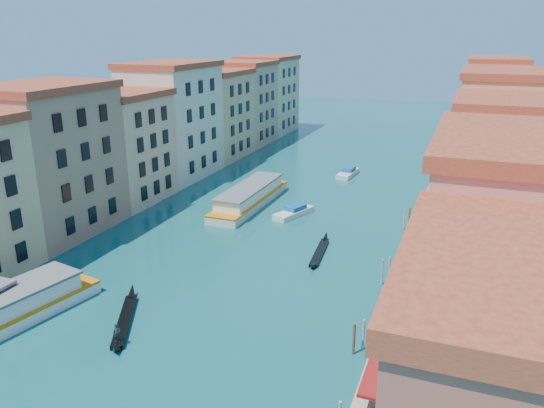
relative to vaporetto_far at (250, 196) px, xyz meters
The scene contains 10 objects.
left_bank_palazzos 22.54m from the vaporetto_far, 165.30° to the left, with size 12.80×128.40×21.00m.
right_bank_palazzos 37.11m from the vaporetto_far, ahead, with size 12.80×128.40×21.00m.
quay 28.31m from the vaporetto_far, 11.51° to the left, with size 4.00×140.00×1.00m, color #A69D86.
restaurant_awnings 45.86m from the vaporetto_far, 52.48° to the right, with size 3.20×44.55×3.12m.
mooring_poles_right 39.37m from the vaporetto_far, 50.91° to the right, with size 1.44×54.24×3.20m.
vaporetto_far is the anchor object (origin of this frame).
gondola_fore 37.15m from the vaporetto_far, 85.58° to the right, with size 6.39×11.29×2.44m.
gondola_far 21.48m from the vaporetto_far, 43.16° to the right, with size 1.90×11.04×1.56m.
motorboat_mid 8.51m from the vaporetto_far, 15.68° to the right, with size 4.66×7.56×1.50m.
motorboat_far 25.26m from the vaporetto_far, 65.36° to the left, with size 2.94×7.63×1.55m.
Camera 1 is at (25.85, -14.03, 26.41)m, focal length 35.00 mm.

